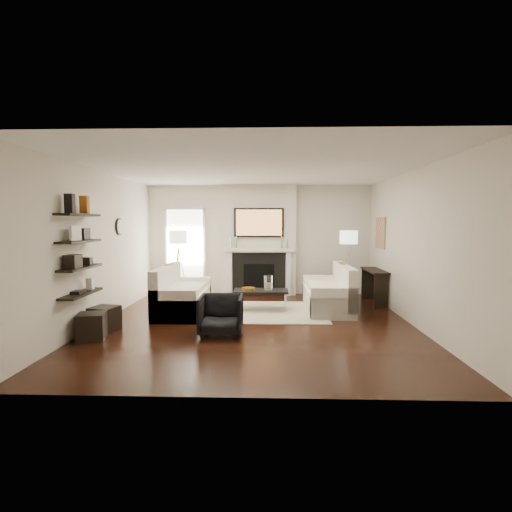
{
  "coord_description": "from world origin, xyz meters",
  "views": [
    {
      "loc": [
        0.25,
        -6.93,
        1.79
      ],
      "look_at": [
        0.0,
        0.6,
        1.15
      ],
      "focal_mm": 28.0,
      "sensor_mm": 36.0,
      "label": 1
    }
  ],
  "objects_px": {
    "coffee_table": "(261,291)",
    "lamp_left_shade": "(178,237)",
    "loveseat_left_base": "(183,302)",
    "armchair": "(221,313)",
    "lamp_right_shade": "(349,237)",
    "ottoman_near": "(104,319)",
    "loveseat_right_base": "(327,300)"
  },
  "relations": [
    {
      "from": "coffee_table",
      "to": "lamp_left_shade",
      "type": "bearing_deg",
      "value": 149.68
    },
    {
      "from": "loveseat_left_base",
      "to": "armchair",
      "type": "height_order",
      "value": "armchair"
    },
    {
      "from": "lamp_right_shade",
      "to": "ottoman_near",
      "type": "relative_size",
      "value": 1.0
    },
    {
      "from": "armchair",
      "to": "lamp_left_shade",
      "type": "bearing_deg",
      "value": 113.68
    },
    {
      "from": "loveseat_right_base",
      "to": "lamp_left_shade",
      "type": "height_order",
      "value": "lamp_left_shade"
    },
    {
      "from": "coffee_table",
      "to": "ottoman_near",
      "type": "distance_m",
      "value": 3.02
    },
    {
      "from": "loveseat_left_base",
      "to": "armchair",
      "type": "bearing_deg",
      "value": -58.11
    },
    {
      "from": "armchair",
      "to": "lamp_left_shade",
      "type": "xyz_separation_m",
      "value": [
        -1.33,
        2.89,
        1.1
      ]
    },
    {
      "from": "coffee_table",
      "to": "loveseat_right_base",
      "type": "bearing_deg",
      "value": 3.12
    },
    {
      "from": "loveseat_right_base",
      "to": "lamp_right_shade",
      "type": "xyz_separation_m",
      "value": [
        0.61,
        1.03,
        1.24
      ]
    },
    {
      "from": "loveseat_left_base",
      "to": "ottoman_near",
      "type": "bearing_deg",
      "value": -127.65
    },
    {
      "from": "lamp_right_shade",
      "to": "loveseat_left_base",
      "type": "bearing_deg",
      "value": -158.47
    },
    {
      "from": "loveseat_right_base",
      "to": "lamp_left_shade",
      "type": "relative_size",
      "value": 4.5
    },
    {
      "from": "loveseat_left_base",
      "to": "lamp_left_shade",
      "type": "bearing_deg",
      "value": 106.12
    },
    {
      "from": "lamp_right_shade",
      "to": "loveseat_right_base",
      "type": "bearing_deg",
      "value": -120.63
    },
    {
      "from": "loveseat_left_base",
      "to": "lamp_right_shade",
      "type": "height_order",
      "value": "lamp_right_shade"
    },
    {
      "from": "loveseat_right_base",
      "to": "lamp_right_shade",
      "type": "height_order",
      "value": "lamp_right_shade"
    },
    {
      "from": "loveseat_left_base",
      "to": "lamp_left_shade",
      "type": "xyz_separation_m",
      "value": [
        -0.4,
        1.4,
        1.24
      ]
    },
    {
      "from": "coffee_table",
      "to": "ottoman_near",
      "type": "height_order",
      "value": "coffee_table"
    },
    {
      "from": "armchair",
      "to": "lamp_left_shade",
      "type": "height_order",
      "value": "lamp_left_shade"
    },
    {
      "from": "loveseat_left_base",
      "to": "lamp_right_shade",
      "type": "distance_m",
      "value": 3.96
    },
    {
      "from": "lamp_left_shade",
      "to": "lamp_right_shade",
      "type": "relative_size",
      "value": 1.0
    },
    {
      "from": "loveseat_left_base",
      "to": "armchair",
      "type": "xyz_separation_m",
      "value": [
        0.93,
        -1.49,
        0.14
      ]
    },
    {
      "from": "coffee_table",
      "to": "lamp_right_shade",
      "type": "xyz_separation_m",
      "value": [
        1.97,
        1.11,
        1.05
      ]
    },
    {
      "from": "coffee_table",
      "to": "armchair",
      "type": "height_order",
      "value": "armchair"
    },
    {
      "from": "ottoman_near",
      "to": "armchair",
      "type": "bearing_deg",
      "value": -4.82
    },
    {
      "from": "loveseat_right_base",
      "to": "lamp_right_shade",
      "type": "bearing_deg",
      "value": 59.37
    },
    {
      "from": "coffee_table",
      "to": "lamp_left_shade",
      "type": "relative_size",
      "value": 2.75
    },
    {
      "from": "loveseat_left_base",
      "to": "loveseat_right_base",
      "type": "height_order",
      "value": "same"
    },
    {
      "from": "loveseat_left_base",
      "to": "loveseat_right_base",
      "type": "bearing_deg",
      "value": 6.8
    },
    {
      "from": "loveseat_left_base",
      "to": "ottoman_near",
      "type": "distance_m",
      "value": 1.68
    },
    {
      "from": "armchair",
      "to": "loveseat_right_base",
      "type": "bearing_deg",
      "value": 42.18
    }
  ]
}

